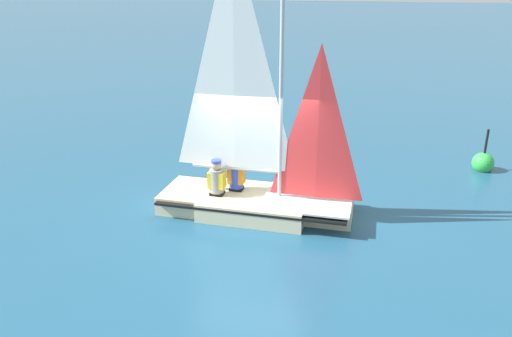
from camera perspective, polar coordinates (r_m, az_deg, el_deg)
ground_plane at (r=10.70m, az=-0.00°, el=-4.98°), size 260.00×260.00×0.00m
sailboat_main at (r=10.40m, az=-0.11°, el=-1.21°), size 4.17×1.95×5.72m
sailor_helm at (r=10.72m, az=-2.25°, el=-1.26°), size 0.36×0.32×1.16m
sailor_crew at (r=10.51m, az=-4.50°, el=-1.78°), size 0.36×0.32×1.16m
buoy_marker at (r=14.27m, az=24.51°, el=0.62°), size 0.55×0.55×1.18m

